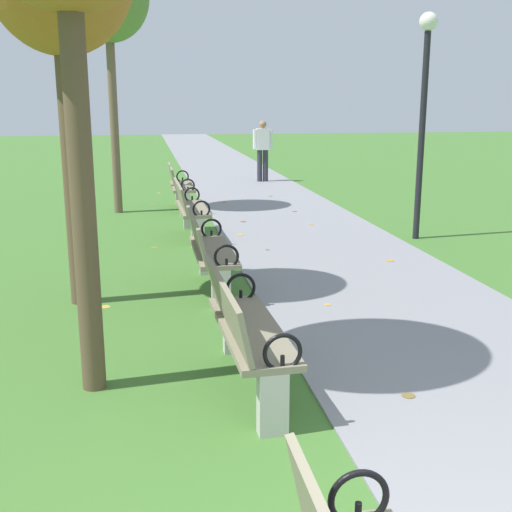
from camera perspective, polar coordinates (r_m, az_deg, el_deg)
name	(u,v)px	position (r m, az deg, el deg)	size (l,w,h in m)	color
paved_walkway	(230,172)	(19.93, -2.32, 7.40)	(2.81, 44.00, 0.02)	gray
park_bench_2	(244,329)	(4.98, -1.05, -6.51)	(0.52, 1.61, 0.90)	gray
park_bench_3	(209,251)	(7.54, -4.20, 0.48)	(0.47, 1.60, 0.90)	gray
park_bench_4	(190,208)	(10.51, -5.89, 4.23)	(0.50, 1.61, 0.90)	gray
park_bench_5	(180,186)	(13.23, -6.77, 6.16)	(0.48, 1.60, 0.90)	gray
pedestrian_walking	(263,148)	(17.60, 0.59, 9.57)	(0.53, 0.23, 1.62)	#2D2D38
lamp_post	(424,92)	(10.57, 14.66, 13.85)	(0.28, 0.28, 3.48)	black
scattered_leaves	(248,260)	(9.03, -0.69, -0.33)	(4.24, 15.56, 0.02)	#BC842D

